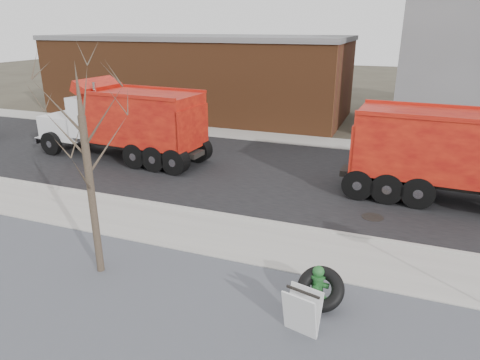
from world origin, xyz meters
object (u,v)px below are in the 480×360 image
at_px(dump_truck_red_a, 467,154).
at_px(truck_tire, 321,289).
at_px(fire_hydrant, 317,286).
at_px(sandwich_board, 302,312).
at_px(dump_truck_red_b, 125,120).

bearing_deg(dump_truck_red_a, truck_tire, -111.81).
distance_m(fire_hydrant, dump_truck_red_a, 8.35).
xyz_separation_m(sandwich_board, dump_truck_red_a, (3.60, 8.63, 1.28)).
bearing_deg(truck_tire, dump_truck_red_b, 142.95).
distance_m(fire_hydrant, dump_truck_red_b, 13.13).
bearing_deg(fire_hydrant, dump_truck_red_b, 147.04).
bearing_deg(dump_truck_red_a, fire_hydrant, -112.87).
xyz_separation_m(sandwich_board, dump_truck_red_b, (-10.37, 9.00, 1.29)).
bearing_deg(sandwich_board, fire_hydrant, 100.01).
distance_m(sandwich_board, dump_truck_red_b, 13.79).
bearing_deg(dump_truck_red_b, dump_truck_red_a, -177.31).
height_order(fire_hydrant, dump_truck_red_b, dump_truck_red_b).
relative_size(sandwich_board, dump_truck_red_b, 0.12).
height_order(fire_hydrant, sandwich_board, sandwich_board).
bearing_deg(sandwich_board, dump_truck_red_b, 153.14).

